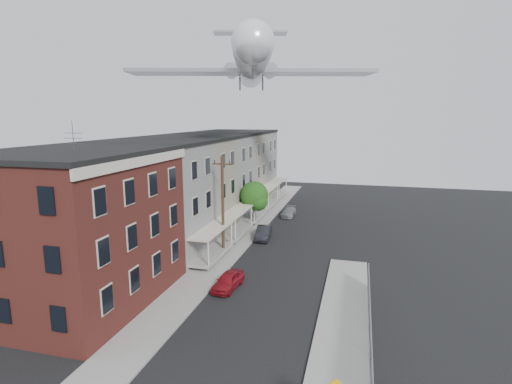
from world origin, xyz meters
TOP-DOWN VIEW (x-y plane):
  - sidewalk_left at (-5.50, 24.00)m, footprint 3.00×62.00m
  - sidewalk_right at (5.50, 6.00)m, footprint 3.00×26.00m
  - curb_left at (-4.05, 24.00)m, footprint 0.15×62.00m
  - curb_right at (4.05, 6.00)m, footprint 0.15×26.00m
  - corner_building at (-12.00, 7.00)m, footprint 10.31×12.30m
  - row_house_a at (-11.96, 16.50)m, footprint 11.98×7.00m
  - row_house_b at (-11.96, 23.50)m, footprint 11.98×7.00m
  - row_house_c at (-11.96, 30.50)m, footprint 11.98×7.00m
  - row_house_d at (-11.96, 37.50)m, footprint 11.98×7.00m
  - row_house_e at (-11.96, 44.50)m, footprint 11.98×7.00m
  - chainlink_fence at (7.00, 5.00)m, footprint 0.06×18.06m
  - utility_pole at (-5.60, 18.00)m, footprint 1.80×0.26m
  - street_tree at (-5.27, 27.92)m, footprint 3.22×3.20m
  - car_near at (-2.87, 11.26)m, footprint 1.79×3.68m
  - car_mid at (-3.24, 23.65)m, footprint 1.73×4.01m
  - car_far at (-2.40, 33.58)m, footprint 1.58×3.70m
  - airplane at (-5.59, 27.60)m, footprint 24.68×28.22m

SIDE VIEW (x-z plane):
  - sidewalk_left at x=-5.50m, z-range 0.00..0.12m
  - sidewalk_right at x=5.50m, z-range 0.00..0.12m
  - curb_left at x=-4.05m, z-range 0.00..0.14m
  - curb_right at x=4.05m, z-range 0.00..0.14m
  - car_far at x=-2.40m, z-range 0.00..1.06m
  - car_near at x=-2.87m, z-range 0.00..1.21m
  - car_mid at x=-3.24m, z-range 0.00..1.29m
  - chainlink_fence at x=7.00m, z-range 0.05..1.95m
  - street_tree at x=-5.27m, z-range 0.85..6.05m
  - utility_pole at x=-5.60m, z-range 0.17..9.17m
  - row_house_a at x=-11.96m, z-range -0.02..10.28m
  - row_house_b at x=-11.96m, z-range -0.02..10.28m
  - row_house_c at x=-11.96m, z-range -0.02..10.28m
  - row_house_d at x=-11.96m, z-range -0.02..10.28m
  - row_house_e at x=-11.96m, z-range -0.02..10.28m
  - corner_building at x=-12.00m, z-range -0.91..11.24m
  - airplane at x=-5.59m, z-range 13.74..21.89m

